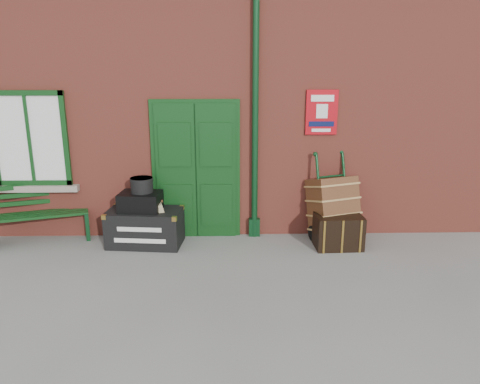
{
  "coord_description": "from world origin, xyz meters",
  "views": [
    {
      "loc": [
        0.23,
        -5.92,
        2.85
      ],
      "look_at": [
        0.39,
        0.6,
        1.0
      ],
      "focal_mm": 35.0,
      "sensor_mm": 36.0,
      "label": 1
    }
  ],
  "objects_px": {
    "bench": "(38,212)",
    "houdini_trunk": "(145,227)",
    "porter_trolley": "(333,208)",
    "dark_trunk": "(338,231)"
  },
  "relations": [
    {
      "from": "bench",
      "to": "houdini_trunk",
      "type": "height_order",
      "value": "bench"
    },
    {
      "from": "porter_trolley",
      "to": "dark_trunk",
      "type": "bearing_deg",
      "value": -105.04
    },
    {
      "from": "bench",
      "to": "dark_trunk",
      "type": "distance_m",
      "value": 4.81
    },
    {
      "from": "bench",
      "to": "houdini_trunk",
      "type": "bearing_deg",
      "value": -24.29
    },
    {
      "from": "bench",
      "to": "porter_trolley",
      "type": "xyz_separation_m",
      "value": [
        4.76,
        -0.1,
        0.07
      ]
    },
    {
      "from": "bench",
      "to": "porter_trolley",
      "type": "distance_m",
      "value": 4.77
    },
    {
      "from": "bench",
      "to": "porter_trolley",
      "type": "height_order",
      "value": "porter_trolley"
    },
    {
      "from": "houdini_trunk",
      "to": "dark_trunk",
      "type": "bearing_deg",
      "value": 2.34
    },
    {
      "from": "bench",
      "to": "dark_trunk",
      "type": "xyz_separation_m",
      "value": [
        4.79,
        -0.42,
        -0.22
      ]
    },
    {
      "from": "bench",
      "to": "houdini_trunk",
      "type": "distance_m",
      "value": 1.77
    }
  ]
}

